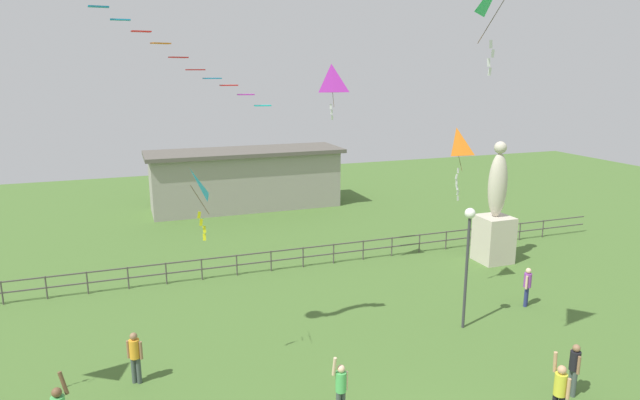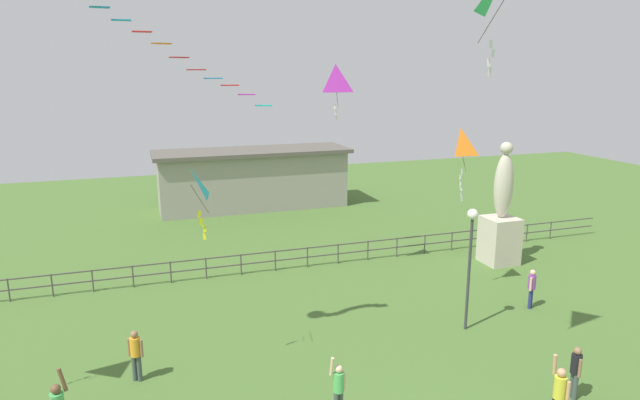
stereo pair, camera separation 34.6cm
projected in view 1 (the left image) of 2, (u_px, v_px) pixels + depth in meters
statue_monument at (495, 221)px, 25.59m from camera, size 1.46×1.46×5.67m
lamppost at (468, 242)px, 18.61m from camera, size 0.36×0.36×4.31m
person_0 at (574, 366)px, 15.10m from camera, size 0.28×0.45×1.52m
person_1 at (527, 284)px, 20.89m from camera, size 0.38×0.32×1.52m
person_2 at (135, 354)px, 15.69m from camera, size 0.43×0.29×1.56m
person_5 at (341, 387)px, 14.11m from camera, size 0.47×0.28×1.76m
person_6 at (560, 390)px, 13.83m from camera, size 0.30×0.51×1.92m
kite_0 at (331, 80)px, 22.17m from camera, size 0.95×0.63×2.19m
kite_1 at (191, 188)px, 14.93m from camera, size 0.76×0.87×2.01m
kite_2 at (456, 146)px, 21.08m from camera, size 0.76×0.95×2.74m
waterfront_railing at (258, 259)px, 24.41m from camera, size 36.00×0.06×0.95m
pavilion_building at (246, 179)px, 35.80m from camera, size 12.48×4.04×3.81m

